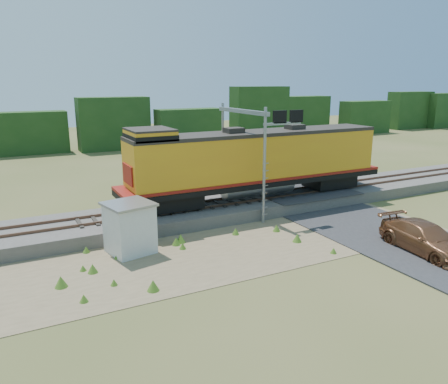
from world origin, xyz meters
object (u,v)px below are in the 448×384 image
locomotive (255,161)px  shed (130,228)px  car (425,238)px  signal_gantry (252,134)px

locomotive → shed: (-9.84, -3.80, -2.08)m
locomotive → car: bearing=-70.2°
shed → car: size_ratio=0.51×
shed → car: bearing=-39.5°
shed → car: (13.73, -7.02, -0.59)m
shed → car: shed is taller
shed → car: 15.43m
locomotive → signal_gantry: bearing=-134.9°
car → signal_gantry: bearing=119.4°
locomotive → shed: bearing=-158.9°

